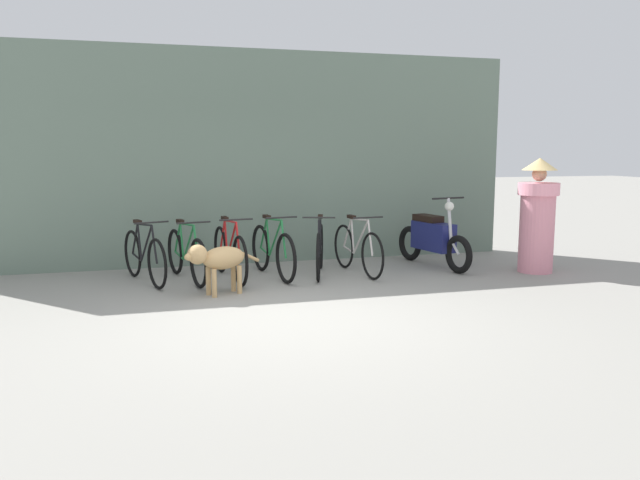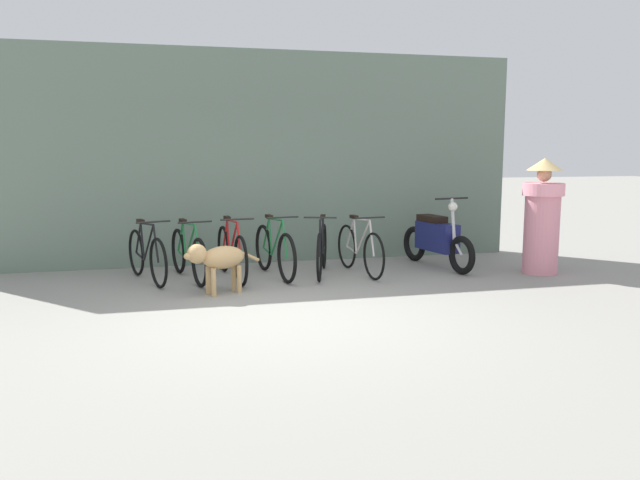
# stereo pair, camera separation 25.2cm
# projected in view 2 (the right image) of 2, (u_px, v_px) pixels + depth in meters

# --- Properties ---
(ground_plane) EXTENTS (60.00, 60.00, 0.00)m
(ground_plane) POSITION_uv_depth(u_px,v_px,m) (285.00, 316.00, 6.88)
(ground_plane) COLOR gray
(shop_wall_back) EXTENTS (9.04, 0.20, 3.36)m
(shop_wall_back) POSITION_uv_depth(u_px,v_px,m) (244.00, 158.00, 9.91)
(shop_wall_back) COLOR slate
(shop_wall_back) RESTS_ON ground
(bicycle_0) EXTENTS (0.62, 1.60, 0.88)m
(bicycle_0) POSITION_uv_depth(u_px,v_px,m) (147.00, 256.00, 8.61)
(bicycle_0) COLOR black
(bicycle_0) RESTS_ON ground
(bicycle_1) EXTENTS (0.54, 1.70, 0.87)m
(bicycle_1) POSITION_uv_depth(u_px,v_px,m) (188.00, 255.00, 8.72)
(bicycle_1) COLOR black
(bicycle_1) RESTS_ON ground
(bicycle_2) EXTENTS (0.46, 1.77, 0.90)m
(bicycle_2) POSITION_uv_depth(u_px,v_px,m) (232.00, 253.00, 8.81)
(bicycle_2) COLOR black
(bicycle_2) RESTS_ON ground
(bicycle_3) EXTENTS (0.46, 1.70, 0.90)m
(bicycle_3) POSITION_uv_depth(u_px,v_px,m) (274.00, 251.00, 8.95)
(bicycle_3) COLOR black
(bicycle_3) RESTS_ON ground
(bicycle_4) EXTENTS (0.61, 1.61, 0.89)m
(bicycle_4) POSITION_uv_depth(u_px,v_px,m) (322.00, 250.00, 9.09)
(bicycle_4) COLOR black
(bicycle_4) RESTS_ON ground
(bicycle_5) EXTENTS (0.46, 1.64, 0.88)m
(bicycle_5) POSITION_uv_depth(u_px,v_px,m) (360.00, 249.00, 9.15)
(bicycle_5) COLOR black
(bicycle_5) RESTS_ON ground
(motorcycle) EXTENTS (0.57, 1.80, 1.11)m
(motorcycle) POSITION_uv_depth(u_px,v_px,m) (437.00, 239.00, 9.64)
(motorcycle) COLOR black
(motorcycle) RESTS_ON ground
(stray_dog) EXTENTS (1.00, 0.52, 0.67)m
(stray_dog) POSITION_uv_depth(u_px,v_px,m) (218.00, 258.00, 7.82)
(stray_dog) COLOR tan
(stray_dog) RESTS_ON ground
(person_in_robes) EXTENTS (0.81, 0.81, 1.70)m
(person_in_robes) POSITION_uv_depth(u_px,v_px,m) (542.00, 215.00, 9.12)
(person_in_robes) COLOR pink
(person_in_robes) RESTS_ON ground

